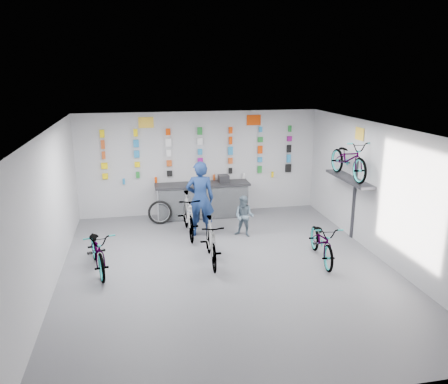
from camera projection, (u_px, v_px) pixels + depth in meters
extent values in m
plane|color=#56575C|center=(228.00, 269.00, 9.38)|extent=(8.00, 8.00, 0.00)
plane|color=white|center=(228.00, 129.00, 8.58)|extent=(8.00, 8.00, 0.00)
plane|color=#BDBDC0|center=(200.00, 163.00, 12.76)|extent=(7.00, 0.00, 7.00)
plane|color=#BDBDC0|center=(296.00, 298.00, 5.20)|extent=(7.00, 0.00, 7.00)
plane|color=#BDBDC0|center=(48.00, 213.00, 8.32)|extent=(0.00, 8.00, 8.00)
plane|color=#BDBDC0|center=(383.00, 193.00, 9.64)|extent=(0.00, 8.00, 8.00)
cube|color=black|center=(203.00, 202.00, 12.62)|extent=(2.60, 0.60, 0.90)
cube|color=silver|center=(204.00, 204.00, 12.32)|extent=(2.60, 0.02, 0.90)
cube|color=silver|center=(158.00, 207.00, 12.08)|extent=(0.04, 0.04, 0.96)
cube|color=silver|center=(249.00, 201.00, 12.57)|extent=(0.04, 0.04, 0.96)
cube|color=black|center=(202.00, 184.00, 12.48)|extent=(2.70, 0.66, 0.06)
cube|color=#FFDA05|center=(105.00, 176.00, 12.25)|extent=(0.15, 0.06, 0.16)
cube|color=#1D7A2B|center=(138.00, 175.00, 12.42)|extent=(0.10, 0.06, 0.17)
cube|color=black|center=(170.00, 173.00, 12.59)|extent=(0.15, 0.06, 0.16)
cube|color=#C04A19|center=(200.00, 172.00, 12.76)|extent=(0.09, 0.06, 0.19)
cube|color=black|center=(230.00, 171.00, 12.93)|extent=(0.10, 0.06, 0.17)
cube|color=#1D7A2B|center=(260.00, 169.00, 13.10)|extent=(0.12, 0.06, 0.21)
cube|color=black|center=(288.00, 168.00, 13.27)|extent=(0.17, 0.06, 0.24)
cube|color=#FFDA05|center=(104.00, 166.00, 12.17)|extent=(0.17, 0.06, 0.17)
cube|color=#FFDA05|center=(137.00, 164.00, 12.34)|extent=(0.15, 0.06, 0.14)
cube|color=#C04A19|center=(169.00, 163.00, 12.51)|extent=(0.15, 0.06, 0.17)
cube|color=#861073|center=(200.00, 162.00, 12.68)|extent=(0.15, 0.06, 0.24)
cube|color=#C04A19|center=(230.00, 161.00, 12.85)|extent=(0.12, 0.06, 0.17)
cube|color=#227CB9|center=(260.00, 160.00, 13.02)|extent=(0.13, 0.06, 0.15)
cube|color=#227CB9|center=(289.00, 158.00, 13.19)|extent=(0.11, 0.06, 0.24)
cube|color=#C04A19|center=(104.00, 155.00, 12.09)|extent=(0.09, 0.06, 0.21)
cube|color=#227CB9|center=(137.00, 154.00, 12.26)|extent=(0.15, 0.06, 0.20)
cube|color=white|center=(169.00, 153.00, 12.43)|extent=(0.13, 0.06, 0.20)
cube|color=#227CB9|center=(200.00, 152.00, 12.60)|extent=(0.12, 0.06, 0.17)
cube|color=#227CB9|center=(230.00, 151.00, 12.77)|extent=(0.14, 0.06, 0.24)
cube|color=#DF3B02|center=(260.00, 150.00, 12.94)|extent=(0.14, 0.06, 0.23)
cube|color=black|center=(289.00, 149.00, 13.11)|extent=(0.13, 0.06, 0.23)
cube|color=#C04A19|center=(103.00, 144.00, 12.01)|extent=(0.10, 0.06, 0.24)
cube|color=#227CB9|center=(136.00, 143.00, 12.18)|extent=(0.15, 0.06, 0.20)
cube|color=white|center=(168.00, 142.00, 12.35)|extent=(0.16, 0.06, 0.23)
cube|color=white|center=(200.00, 141.00, 12.52)|extent=(0.15, 0.06, 0.18)
cube|color=#DF3B02|center=(231.00, 141.00, 12.69)|extent=(0.09, 0.06, 0.22)
cube|color=#1D7A2B|center=(260.00, 140.00, 12.86)|extent=(0.15, 0.06, 0.15)
cube|color=#861073|center=(289.00, 139.00, 13.02)|extent=(0.14, 0.06, 0.14)
cube|color=#FFDA05|center=(102.00, 134.00, 11.93)|extent=(0.12, 0.06, 0.21)
cube|color=#FFDA05|center=(136.00, 133.00, 12.10)|extent=(0.11, 0.06, 0.20)
cube|color=#DF3B02|center=(168.00, 132.00, 12.27)|extent=(0.13, 0.06, 0.18)
cube|color=#1D7A2B|center=(200.00, 131.00, 12.44)|extent=(0.14, 0.06, 0.21)
cube|color=#DF3B02|center=(231.00, 130.00, 12.60)|extent=(0.10, 0.06, 0.19)
cube|color=#227CB9|center=(261.00, 129.00, 12.77)|extent=(0.09, 0.06, 0.15)
cube|color=#1D7A2B|center=(290.00, 129.00, 12.94)|extent=(0.09, 0.06, 0.18)
cylinder|color=#227CB9|center=(124.00, 181.00, 12.37)|extent=(0.07, 0.07, 0.16)
cylinder|color=#DF3B02|center=(156.00, 180.00, 12.54)|extent=(0.07, 0.07, 0.16)
cylinder|color=#C04A19|center=(214.00, 177.00, 12.86)|extent=(0.07, 0.07, 0.16)
cylinder|color=white|center=(244.00, 176.00, 13.03)|extent=(0.07, 0.07, 0.16)
cylinder|color=#FFDA05|center=(272.00, 174.00, 13.20)|extent=(0.07, 0.07, 0.16)
cube|color=#333338|center=(349.00, 179.00, 10.72)|extent=(0.38, 1.90, 0.06)
cube|color=#333338|center=(354.00, 200.00, 10.90)|extent=(0.04, 0.10, 2.00)
cube|color=yellow|center=(146.00, 123.00, 12.13)|extent=(0.42, 0.02, 0.30)
cube|color=#D83D07|center=(254.00, 120.00, 12.71)|extent=(0.42, 0.02, 0.30)
cube|color=yellow|center=(360.00, 134.00, 10.46)|extent=(0.02, 0.40, 0.30)
imported|color=gray|center=(98.00, 249.00, 9.21)|extent=(0.99, 1.89, 0.94)
imported|color=gray|center=(211.00, 241.00, 9.57)|extent=(0.55, 1.68, 1.00)
imported|color=gray|center=(322.00, 241.00, 9.71)|extent=(0.83, 1.79, 0.91)
imported|color=gray|center=(188.00, 215.00, 11.17)|extent=(0.53, 1.84, 1.10)
imported|color=gray|center=(349.00, 159.00, 10.58)|extent=(0.63, 1.80, 0.95)
imported|color=navy|center=(200.00, 199.00, 11.07)|extent=(0.75, 0.53, 1.95)
imported|color=slate|center=(244.00, 216.00, 11.12)|extent=(0.65, 0.61, 1.06)
torus|color=black|center=(160.00, 212.00, 12.05)|extent=(0.67, 0.17, 0.67)
torus|color=silver|center=(160.00, 212.00, 12.05)|extent=(0.55, 0.11, 0.54)
cube|color=black|center=(224.00, 179.00, 12.55)|extent=(0.30, 0.32, 0.22)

